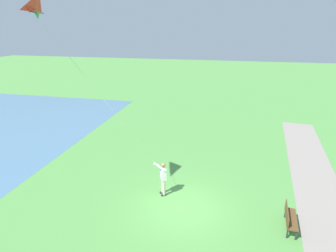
{
  "coord_description": "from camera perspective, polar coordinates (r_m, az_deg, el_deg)",
  "views": [
    {
      "loc": [
        -1.76,
        10.83,
        7.94
      ],
      "look_at": [
        0.57,
        0.55,
        4.18
      ],
      "focal_mm": 30.02,
      "sensor_mm": 36.0,
      "label": 1
    }
  ],
  "objects": [
    {
      "name": "person_kite_flyer",
      "position": [
        13.9,
        -1.07,
        -10.07
      ],
      "size": [
        0.62,
        0.52,
        1.83
      ],
      "color": "#232328",
      "rests_on": "ground"
    },
    {
      "name": "ground_plane",
      "position": [
        13.55,
        2.98,
        -16.26
      ],
      "size": [
        120.0,
        120.0,
        0.0
      ],
      "primitive_type": "plane",
      "color": "#569947"
    },
    {
      "name": "flying_kite",
      "position": [
        11.67,
        -24.24,
        21.07
      ],
      "size": [
        3.89,
        2.74,
        7.28
      ],
      "color": "red"
    },
    {
      "name": "park_bench_near_walkway",
      "position": [
        13.14,
        23.45,
        -16.63
      ],
      "size": [
        0.58,
        1.54,
        0.88
      ],
      "color": "brown",
      "rests_on": "ground"
    }
  ]
}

